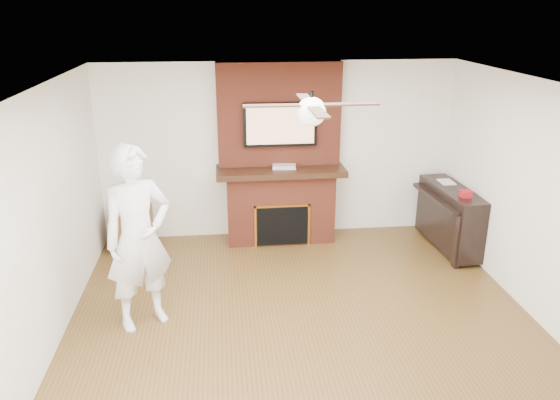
{
  "coord_description": "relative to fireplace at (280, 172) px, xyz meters",
  "views": [
    {
      "loc": [
        -0.81,
        -4.75,
        3.22
      ],
      "look_at": [
        -0.18,
        0.9,
        1.17
      ],
      "focal_mm": 35.0,
      "sensor_mm": 36.0,
      "label": 1
    }
  ],
  "objects": [
    {
      "name": "cable_box",
      "position": [
        0.05,
        -0.1,
        0.11
      ],
      "size": [
        0.34,
        0.22,
        0.05
      ],
      "primitive_type": "cube",
      "rotation": [
        0.0,
        0.0,
        -0.11
      ],
      "color": "silver",
      "rests_on": "fireplace"
    },
    {
      "name": "candle_cream",
      "position": [
        0.18,
        -0.18,
        -0.94
      ],
      "size": [
        0.08,
        0.08,
        0.1
      ],
      "primitive_type": "cylinder",
      "color": "#F3DEC1",
      "rests_on": "ground"
    },
    {
      "name": "ceiling_fan",
      "position": [
        -0.0,
        -2.55,
        1.34
      ],
      "size": [
        1.21,
        1.21,
        0.31
      ],
      "color": "black",
      "rests_on": "room_shell"
    },
    {
      "name": "side_table",
      "position": [
        -2.09,
        -0.07,
        -0.7
      ],
      "size": [
        0.6,
        0.6,
        0.64
      ],
      "rotation": [
        0.0,
        0.0,
        0.07
      ],
      "color": "brown",
      "rests_on": "ground"
    },
    {
      "name": "candle_orange",
      "position": [
        -0.24,
        -0.16,
        -0.93
      ],
      "size": [
        0.08,
        0.08,
        0.12
      ],
      "primitive_type": "cylinder",
      "color": "#D44B19",
      "rests_on": "ground"
    },
    {
      "name": "fireplace",
      "position": [
        0.0,
        0.0,
        0.0
      ],
      "size": [
        1.78,
        0.64,
        2.5
      ],
      "color": "brown",
      "rests_on": "ground"
    },
    {
      "name": "person",
      "position": [
        -1.68,
        -2.09,
        -0.02
      ],
      "size": [
        0.86,
        0.77,
        1.95
      ],
      "primitive_type": "imported",
      "rotation": [
        0.0,
        0.0,
        0.52
      ],
      "color": "white",
      "rests_on": "ground"
    },
    {
      "name": "room_shell",
      "position": [
        0.0,
        -2.55,
        0.25
      ],
      "size": [
        5.36,
        5.86,
        2.86
      ],
      "color": "#503717",
      "rests_on": "ground"
    },
    {
      "name": "tv",
      "position": [
        0.0,
        -0.05,
        0.68
      ],
      "size": [
        1.0,
        0.08,
        0.6
      ],
      "color": "black",
      "rests_on": "fireplace"
    },
    {
      "name": "piano",
      "position": [
        2.29,
        -0.63,
        -0.52
      ],
      "size": [
        0.58,
        1.36,
        0.97
      ],
      "rotation": [
        0.0,
        0.0,
        0.06
      ],
      "color": "black",
      "rests_on": "ground"
    },
    {
      "name": "candle_green",
      "position": [
        -0.03,
        -0.22,
        -0.95
      ],
      "size": [
        0.08,
        0.08,
        0.08
      ],
      "primitive_type": "cylinder",
      "color": "#398635",
      "rests_on": "ground"
    },
    {
      "name": "candle_blue",
      "position": [
        0.28,
        -0.2,
        -0.96
      ],
      "size": [
        0.06,
        0.06,
        0.08
      ],
      "primitive_type": "cylinder",
      "color": "#3A6FAE",
      "rests_on": "ground"
    }
  ]
}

